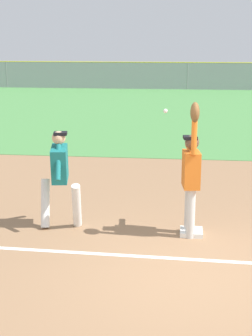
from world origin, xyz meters
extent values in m
plane|color=#936D4C|center=(0.00, 0.00, 0.00)|extent=(78.60, 78.60, 0.00)
cube|color=#4C8C47|center=(0.00, 16.91, 0.01)|extent=(48.21, 19.71, 0.01)
cube|color=white|center=(-0.02, 1.54, 0.04)|extent=(0.38, 0.38, 0.08)
cylinder|color=silver|center=(-0.07, 1.60, 0.42)|extent=(0.17, 0.17, 0.85)
cylinder|color=silver|center=(-0.04, 1.40, 0.42)|extent=(0.17, 0.17, 0.85)
cube|color=orange|center=(-0.05, 1.50, 1.15)|extent=(0.31, 0.47, 0.60)
sphere|color=brown|center=(-0.05, 1.50, 1.60)|extent=(0.26, 0.26, 0.23)
cube|color=black|center=(-0.08, 1.50, 1.68)|extent=(0.24, 0.22, 0.05)
cylinder|color=orange|center=(-0.03, 1.28, 1.76)|extent=(0.10, 0.10, 0.62)
cylinder|color=orange|center=(-0.08, 1.72, 1.45)|extent=(0.16, 0.63, 0.09)
ellipsoid|color=brown|center=(-0.03, 1.28, 2.12)|extent=(0.17, 0.29, 0.32)
cylinder|color=white|center=(-1.99, 1.58, 0.42)|extent=(0.21, 0.45, 0.85)
cylinder|color=white|center=(-2.57, 1.65, 0.42)|extent=(0.21, 0.45, 0.85)
cube|color=#197272|center=(-2.28, 1.61, 1.15)|extent=(0.33, 0.56, 0.66)
sphere|color=#DBAD84|center=(-2.28, 1.61, 1.60)|extent=(0.26, 0.26, 0.23)
cube|color=black|center=(-2.25, 1.62, 1.68)|extent=(0.25, 0.23, 0.05)
cylinder|color=#197272|center=(-2.32, 1.83, 1.23)|extent=(0.15, 0.41, 0.58)
cylinder|color=#197272|center=(-2.25, 1.40, 1.23)|extent=(0.15, 0.41, 0.58)
sphere|color=white|center=(-0.51, 1.89, 2.05)|extent=(0.07, 0.07, 0.07)
cube|color=#93999E|center=(0.00, 26.76, 0.84)|extent=(48.21, 0.06, 1.69)
cylinder|color=yellow|center=(0.00, 26.76, 1.72)|extent=(48.21, 0.06, 0.06)
cylinder|color=gray|center=(-12.05, 26.76, 0.84)|extent=(0.08, 0.08, 1.69)
cylinder|color=gray|center=(0.00, 26.76, 0.84)|extent=(0.08, 0.08, 1.69)
cube|color=#23389E|center=(-13.39, 29.35, 0.57)|extent=(4.53, 2.22, 0.55)
cube|color=#2D333D|center=(-13.39, 29.35, 1.05)|extent=(2.32, 1.90, 0.40)
cylinder|color=black|center=(-12.01, 30.40, 0.30)|extent=(0.61, 0.26, 0.60)
cylinder|color=black|center=(-11.87, 28.50, 0.30)|extent=(0.61, 0.26, 0.60)
cube|color=#B7B7BC|center=(-7.16, 29.23, 0.57)|extent=(4.43, 1.98, 0.55)
cube|color=#2D333D|center=(-7.16, 29.23, 1.05)|extent=(2.23, 1.79, 0.40)
cylinder|color=black|center=(-5.69, 30.15, 0.30)|extent=(0.60, 0.23, 0.60)
cylinder|color=black|center=(-5.72, 28.25, 0.30)|extent=(0.60, 0.23, 0.60)
cylinder|color=black|center=(-8.59, 30.20, 0.30)|extent=(0.60, 0.23, 0.60)
cylinder|color=black|center=(-8.62, 28.30, 0.30)|extent=(0.60, 0.23, 0.60)
cube|color=#B21E1E|center=(-0.38, 29.13, 0.57)|extent=(4.52, 2.19, 0.55)
cube|color=#2D333D|center=(-0.38, 29.13, 1.05)|extent=(2.31, 1.89, 0.40)
cylinder|color=black|center=(1.00, 30.18, 0.30)|extent=(0.61, 0.26, 0.60)
cylinder|color=black|center=(1.13, 28.28, 0.30)|extent=(0.61, 0.26, 0.60)
cylinder|color=black|center=(-1.89, 29.98, 0.30)|extent=(0.61, 0.26, 0.60)
cylinder|color=black|center=(-1.77, 28.09, 0.30)|extent=(0.61, 0.26, 0.60)
camera|label=1|loc=(-0.21, -6.60, 3.23)|focal=54.29mm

